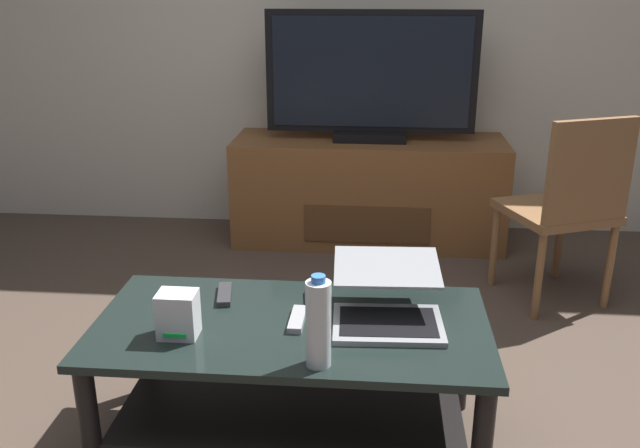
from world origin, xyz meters
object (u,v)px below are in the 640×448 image
at_px(water_bottle_near, 318,323).
at_px(soundbar_remote, 225,294).
at_px(dining_chair, 568,202).
at_px(television, 371,79).
at_px(tv_remote, 297,319).
at_px(coffee_table, 292,362).
at_px(media_cabinet, 368,190).
at_px(cell_phone, 315,300).
at_px(router_box, 178,314).
at_px(laptop, 387,301).

distance_m(water_bottle_near, soundbar_remote, 0.54).
bearing_deg(dining_chair, water_bottle_near, -126.28).
distance_m(television, tv_remote, 1.99).
distance_m(coffee_table, media_cabinet, 1.96).
distance_m(cell_phone, soundbar_remote, 0.31).
relative_size(coffee_table, dining_chair, 1.35).
bearing_deg(media_cabinet, water_bottle_near, -92.60).
bearing_deg(router_box, tv_remote, 18.37).
distance_m(dining_chair, soundbar_remote, 1.70).
bearing_deg(media_cabinet, soundbar_remote, -104.25).
bearing_deg(water_bottle_near, router_box, 163.69).
bearing_deg(dining_chair, media_cabinet, 139.45).
height_order(dining_chair, laptop, dining_chair).
height_order(laptop, router_box, laptop).
distance_m(dining_chair, laptop, 1.38).
distance_m(laptop, router_box, 0.65).
distance_m(router_box, water_bottle_near, 0.45).
bearing_deg(cell_phone, router_box, -153.32).
bearing_deg(cell_phone, television, 77.99).
bearing_deg(soundbar_remote, television, 65.57).
xyz_separation_m(television, router_box, (-0.53, -2.03, -0.42)).
xyz_separation_m(coffee_table, water_bottle_near, (0.11, -0.24, 0.27)).
height_order(coffee_table, dining_chair, dining_chair).
xyz_separation_m(television, cell_phone, (-0.14, -1.77, -0.49)).
xyz_separation_m(television, laptop, (0.09, -1.87, -0.43)).
bearing_deg(laptop, water_bottle_near, -123.49).
relative_size(coffee_table, cell_phone, 8.84).
height_order(television, cell_phone, television).
bearing_deg(coffee_table, cell_phone, 68.10).
bearing_deg(laptop, coffee_table, -169.72).
bearing_deg(television, laptop, -87.15).
xyz_separation_m(coffee_table, media_cabinet, (0.21, 1.94, -0.01)).
distance_m(dining_chair, water_bottle_near, 1.73).
bearing_deg(television, router_box, -104.65).
xyz_separation_m(media_cabinet, soundbar_remote, (-0.45, -1.78, 0.16)).
xyz_separation_m(cell_phone, tv_remote, (-0.04, -0.15, 0.01)).
relative_size(router_box, tv_remote, 0.88).
bearing_deg(media_cabinet, laptop, -87.19).
distance_m(television, cell_phone, 1.84).
height_order(dining_chair, tv_remote, dining_chair).
bearing_deg(soundbar_remote, coffee_table, -43.02).
xyz_separation_m(laptop, water_bottle_near, (-0.19, -0.29, 0.07)).
distance_m(dining_chair, tv_remote, 1.60).
distance_m(media_cabinet, tv_remote, 1.96).
distance_m(water_bottle_near, cell_phone, 0.41).
bearing_deg(soundbar_remote, laptop, -21.09).
distance_m(media_cabinet, router_box, 2.13).
relative_size(television, laptop, 2.88).
xyz_separation_m(coffee_table, television, (0.21, 1.92, 0.63)).
bearing_deg(soundbar_remote, cell_phone, -11.63).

